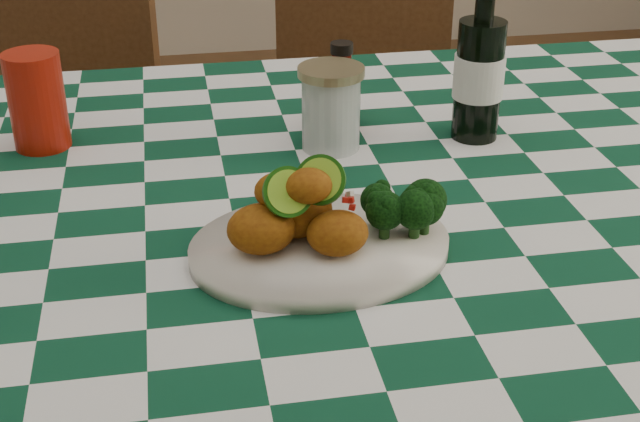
{
  "coord_description": "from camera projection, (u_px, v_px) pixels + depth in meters",
  "views": [
    {
      "loc": [
        -0.17,
        -0.98,
        1.29
      ],
      "look_at": [
        -0.02,
        -0.15,
        0.84
      ],
      "focal_mm": 50.0,
      "sensor_mm": 36.0,
      "label": 1
    }
  ],
  "objects": [
    {
      "name": "red_tumbler",
      "position": [
        37.0,
        101.0,
        1.21
      ],
      "size": [
        0.09,
        0.09,
        0.13
      ],
      "primitive_type": "cylinder",
      "rotation": [
        0.0,
        0.0,
        0.18
      ],
      "color": "#9D1608",
      "rests_on": "dining_table"
    },
    {
      "name": "fried_chicken_pile",
      "position": [
        307.0,
        206.0,
        0.95
      ],
      "size": [
        0.14,
        0.1,
        0.09
      ],
      "primitive_type": null,
      "color": "#8D510D",
      "rests_on": "plate"
    },
    {
      "name": "plate",
      "position": [
        320.0,
        248.0,
        0.97
      ],
      "size": [
        0.3,
        0.25,
        0.02
      ],
      "primitive_type": null,
      "rotation": [
        0.0,
        0.0,
        0.08
      ],
      "color": "silver",
      "rests_on": "dining_table"
    },
    {
      "name": "wooden_chair_left",
      "position": [
        57.0,
        202.0,
        1.89
      ],
      "size": [
        0.49,
        0.5,
        0.83
      ],
      "primitive_type": null,
      "rotation": [
        0.0,
        0.0,
        -0.34
      ],
      "color": "#472814",
      "rests_on": "ground"
    },
    {
      "name": "mason_jar",
      "position": [
        331.0,
        108.0,
        1.21
      ],
      "size": [
        0.11,
        0.11,
        0.12
      ],
      "primitive_type": null,
      "rotation": [
        0.0,
        0.0,
        -0.21
      ],
      "color": "#B2BCBA",
      "rests_on": "dining_table"
    },
    {
      "name": "broccoli_side",
      "position": [
        402.0,
        205.0,
        0.98
      ],
      "size": [
        0.08,
        0.08,
        0.06
      ],
      "primitive_type": null,
      "color": "black",
      "rests_on": "plate"
    },
    {
      "name": "ketchup_bottle",
      "position": [
        341.0,
        85.0,
        1.27
      ],
      "size": [
        0.06,
        0.06,
        0.12
      ],
      "primitive_type": null,
      "rotation": [
        0.0,
        0.0,
        0.14
      ],
      "color": "#630D04",
      "rests_on": "dining_table"
    },
    {
      "name": "wooden_chair_right",
      "position": [
        352.0,
        175.0,
        1.97
      ],
      "size": [
        0.5,
        0.52,
        0.86
      ],
      "primitive_type": null,
      "rotation": [
        0.0,
        0.0,
        -0.32
      ],
      "color": "#472814",
      "rests_on": "ground"
    },
    {
      "name": "beer_bottle",
      "position": [
        481.0,
        56.0,
        1.21
      ],
      "size": [
        0.09,
        0.09,
        0.24
      ],
      "primitive_type": null,
      "rotation": [
        0.0,
        0.0,
        0.38
      ],
      "color": "black",
      "rests_on": "dining_table"
    }
  ]
}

